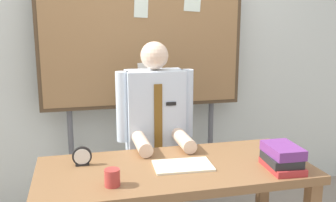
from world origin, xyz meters
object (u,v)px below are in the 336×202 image
object	(u,v)px
person	(155,149)
desk_clock	(82,157)
desk	(175,182)
book_stack	(282,158)
coffee_mug	(112,178)
bulletin_board	(143,38)
open_notebook	(183,166)

from	to	relation	value
person	desk_clock	size ratio (longest dim) A/B	12.73
desk	book_stack	xyz separation A→B (m)	(0.58, -0.19, 0.17)
desk	coffee_mug	size ratio (longest dim) A/B	17.51
bulletin_board	coffee_mug	world-z (taller)	bulletin_board
desk	open_notebook	xyz separation A→B (m)	(0.04, -0.02, 0.11)
bulletin_board	open_notebook	distance (m)	1.22
book_stack	open_notebook	bearing A→B (deg)	162.44
book_stack	coffee_mug	bearing A→B (deg)	179.82
coffee_mug	book_stack	bearing A→B (deg)	-0.18
person	bulletin_board	world-z (taller)	bulletin_board
person	book_stack	size ratio (longest dim) A/B	5.33
desk	person	world-z (taller)	person
open_notebook	desk_clock	distance (m)	0.59
desk	person	xyz separation A→B (m)	(0.00, 0.55, 0.02)
person	open_notebook	world-z (taller)	person
open_notebook	coffee_mug	xyz separation A→B (m)	(-0.42, -0.17, 0.04)
desk	coffee_mug	world-z (taller)	coffee_mug
bulletin_board	coffee_mug	size ratio (longest dim) A/B	22.69
bulletin_board	book_stack	distance (m)	1.45
desk	book_stack	distance (m)	0.63
desk	desk_clock	bearing A→B (deg)	164.95
person	open_notebook	distance (m)	0.58
desk_clock	coffee_mug	size ratio (longest dim) A/B	1.26
open_notebook	desk_clock	bearing A→B (deg)	164.13
person	book_stack	xyz separation A→B (m)	(0.58, -0.74, 0.15)
book_stack	desk_clock	xyz separation A→B (m)	(-1.10, 0.33, -0.02)
person	desk	bearing A→B (deg)	-90.00
bulletin_board	book_stack	size ratio (longest dim) A/B	7.56
open_notebook	bulletin_board	bearing A→B (deg)	92.38
book_stack	coffee_mug	size ratio (longest dim) A/B	3.00
coffee_mug	open_notebook	bearing A→B (deg)	21.51
coffee_mug	bulletin_board	bearing A→B (deg)	72.18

